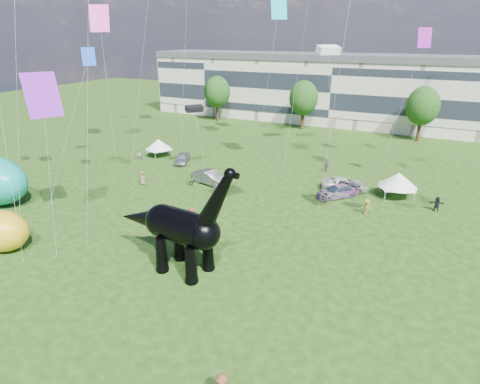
% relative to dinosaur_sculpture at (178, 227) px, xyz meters
% --- Properties ---
extents(ground, '(220.00, 220.00, 0.00)m').
position_rel_dinosaur_sculpture_xyz_m(ground, '(5.33, -3.18, -3.47)').
color(ground, '#16330C').
rests_on(ground, ground).
extents(terrace_row, '(78.00, 11.00, 12.00)m').
position_rel_dinosaur_sculpture_xyz_m(terrace_row, '(-2.67, 58.82, 2.53)').
color(terrace_row, beige).
rests_on(terrace_row, ground).
extents(tree_far_left, '(5.20, 5.20, 9.44)m').
position_rel_dinosaur_sculpture_xyz_m(tree_far_left, '(-24.67, 49.82, 2.83)').
color(tree_far_left, '#382314').
rests_on(tree_far_left, ground).
extents(tree_mid_left, '(5.20, 5.20, 9.44)m').
position_rel_dinosaur_sculpture_xyz_m(tree_mid_left, '(-6.67, 49.82, 2.83)').
color(tree_mid_left, '#382314').
rests_on(tree_mid_left, ground).
extents(tree_mid_right, '(5.20, 5.20, 9.44)m').
position_rel_dinosaur_sculpture_xyz_m(tree_mid_right, '(13.33, 49.82, 2.83)').
color(tree_mid_right, '#382314').
rests_on(tree_mid_right, ground).
extents(dinosaur_sculpture, '(11.27, 3.38, 9.18)m').
position_rel_dinosaur_sculpture_xyz_m(dinosaur_sculpture, '(0.00, 0.00, 0.00)').
color(dinosaur_sculpture, black).
rests_on(dinosaur_sculpture, ground).
extents(car_silver, '(3.18, 4.57, 1.45)m').
position_rel_dinosaur_sculpture_xyz_m(car_silver, '(-14.92, 22.44, -2.74)').
color(car_silver, '#B1B1B6').
rests_on(car_silver, ground).
extents(car_grey, '(5.14, 2.79, 1.61)m').
position_rel_dinosaur_sculpture_xyz_m(car_grey, '(-7.13, 16.87, -2.66)').
color(car_grey, slate).
rests_on(car_grey, ground).
extents(car_white, '(5.59, 3.67, 1.43)m').
position_rel_dinosaur_sculpture_xyz_m(car_white, '(7.50, 21.96, -2.75)').
color(car_white, silver).
rests_on(car_white, ground).
extents(car_dark, '(4.62, 4.74, 1.37)m').
position_rel_dinosaur_sculpture_xyz_m(car_dark, '(7.24, 19.43, -2.78)').
color(car_dark, '#595960').
rests_on(car_dark, ground).
extents(gazebo_near, '(5.12, 5.12, 2.83)m').
position_rel_dinosaur_sculpture_xyz_m(gazebo_near, '(13.04, 22.37, -1.48)').
color(gazebo_near, white).
rests_on(gazebo_near, ground).
extents(gazebo_left, '(4.84, 4.84, 2.55)m').
position_rel_dinosaur_sculpture_xyz_m(gazebo_left, '(-19.76, 23.64, -1.68)').
color(gazebo_left, white).
rests_on(gazebo_left, ground).
extents(inflatable_yellow, '(5.05, 4.28, 3.40)m').
position_rel_dinosaur_sculpture_xyz_m(inflatable_yellow, '(-14.54, -4.04, -1.77)').
color(inflatable_yellow, gold).
rests_on(inflatable_yellow, ground).
extents(visitors, '(47.03, 39.97, 1.81)m').
position_rel_dinosaur_sculpture_xyz_m(visitors, '(1.93, 13.76, -2.63)').
color(visitors, olive).
rests_on(visitors, ground).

